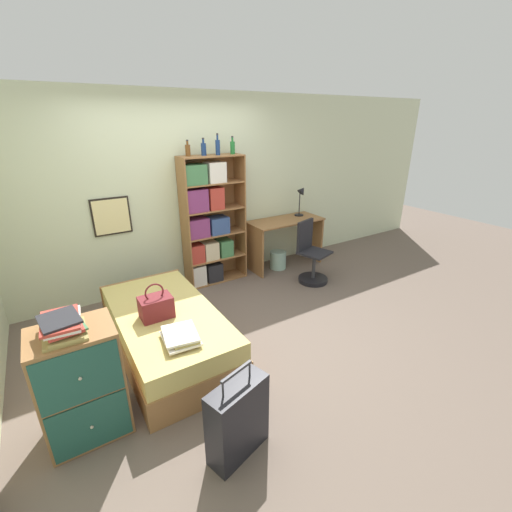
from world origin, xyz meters
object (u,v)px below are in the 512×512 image
Objects in this scene: bottle_green at (188,150)px; book_stack_on_bed at (181,337)px; bottle_blue at (233,147)px; bottle_brown at (204,149)px; desk at (285,234)px; suitcase at (238,419)px; bed at (167,331)px; desk_lamp at (302,195)px; handbag at (156,307)px; bookcase at (208,223)px; magazine_pile_on_dresser at (63,326)px; desk_chair at (311,262)px; waste_bin at (278,260)px; dresser at (82,384)px; bottle_clear at (218,147)px.

book_stack_on_bed is at bearing -115.92° from bottle_green.
bottle_green is 0.86× the size of bottle_blue.
desk is (1.28, -0.10, -1.35)m from bottle_brown.
book_stack_on_bed is at bearing 95.54° from suitcase.
desk is at bearing -5.20° from bottle_blue.
bed is 7.85× the size of bottle_blue.
desk_lamp reaches higher than desk.
bookcase is (1.17, 1.35, 0.30)m from handbag.
bottle_green is at bearing 174.45° from desk.
desk_lamp is at bearing 44.71° from suitcase.
magazine_pile_on_dresser is 1.71× the size of bottle_brown.
suitcase is (0.14, -1.32, -0.29)m from handbag.
bottle_green is at bearing 168.55° from bottle_brown.
desk_chair reaches higher than waste_bin.
desk is at bearing 29.55° from dresser.
book_stack_on_bed is at bearing 5.62° from magazine_pile_on_dresser.
bottle_clear is (0.19, -0.03, 1.02)m from bookcase.
desk_chair reaches higher than handbag.
magazine_pile_on_dresser is 3.72m from desk.
suitcase is 0.80× the size of desk_chair.
handbag reaches higher than waste_bin.
desk_lamp is at bearing 24.73° from bed.
bottle_blue reaches higher than bottle_brown.
suitcase is 3.30× the size of bottle_brown.
handbag is 2.13m from bottle_green.
bottle_blue is 0.47× the size of desk_lamp.
bottle_green is 0.22× the size of desk_chair.
bottle_clear is (0.19, -0.03, 0.02)m from bottle_brown.
magazine_pile_on_dresser is (-0.90, 0.75, 0.66)m from suitcase.
bookcase reaches higher than magazine_pile_on_dresser.
bookcase is 1.68m from desk_lamp.
dresser is 3.87× the size of bottle_blue.
bookcase is (1.11, 1.84, 0.37)m from book_stack_on_bed.
desk_lamp reaches higher than suitcase.
magazine_pile_on_dresser is 0.31× the size of desk.
magazine_pile_on_dresser is at bearing -142.76° from bed.
bed is 3.70× the size of desk_lamp.
bottle_brown is at bearing 68.88° from suitcase.
handbag is at bearing -124.95° from bottle_green.
magazine_pile_on_dresser is 4.08m from desk_lamp.
handbag reaches higher than bed.
magazine_pile_on_dresser is at bearing -135.21° from bookcase.
dresser is at bearing -142.34° from bed.
bookcase is 1.08m from bottle_blue.
desk_lamp is at bearing -0.24° from bookcase.
handbag is at bearing -139.70° from bed.
handbag is at bearing -153.03° from desk.
magazine_pile_on_dresser is 0.42× the size of desk_chair.
bookcase is 1.99× the size of desk_chair.
bookcase is at bearing 177.00° from bottle_blue.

